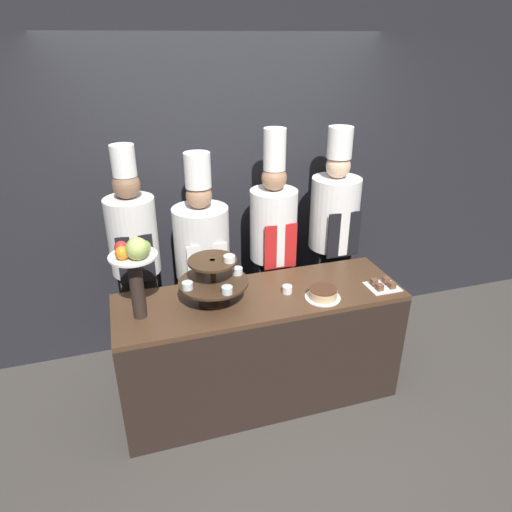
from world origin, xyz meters
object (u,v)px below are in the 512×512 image
object	(u,v)px
fruit_pedestal	(135,264)
chef_left	(136,258)
tiered_stand	(214,278)
cake_square_tray	(383,285)
cup_white	(287,289)
chef_right	(333,232)
chef_center_left	(203,259)
chef_center_right	(273,242)
cake_round	(323,294)

from	to	relation	value
fruit_pedestal	chef_left	size ratio (longest dim) A/B	0.31
tiered_stand	cake_square_tray	size ratio (longest dim) A/B	2.13
fruit_pedestal	cup_white	world-z (taller)	fruit_pedestal
chef_left	chef_right	distance (m)	1.57
tiered_stand	chef_left	xyz separation A→B (m)	(-0.46, 0.54, -0.04)
cake_square_tray	chef_center_left	bearing A→B (deg)	148.63
fruit_pedestal	cake_square_tray	world-z (taller)	fruit_pedestal
cake_square_tray	chef_left	world-z (taller)	chef_left
chef_center_right	cup_white	bearing A→B (deg)	-99.29
cake_square_tray	chef_right	world-z (taller)	chef_right
cake_round	chef_center_right	xyz separation A→B (m)	(-0.11, 0.71, 0.09)
cake_square_tray	chef_center_left	size ratio (longest dim) A/B	0.12
chef_center_left	fruit_pedestal	bearing A→B (deg)	-130.90
tiered_stand	cup_white	world-z (taller)	tiered_stand
fruit_pedestal	chef_left	bearing A→B (deg)	88.41
fruit_pedestal	chef_center_right	world-z (taller)	chef_center_right
tiered_stand	chef_right	xyz separation A→B (m)	(1.11, 0.54, -0.03)
chef_left	tiered_stand	bearing A→B (deg)	-49.69
tiered_stand	cake_round	size ratio (longest dim) A/B	1.90
fruit_pedestal	tiered_stand	bearing A→B (deg)	4.83
cake_round	chef_center_left	bearing A→B (deg)	133.73
tiered_stand	cake_square_tray	distance (m)	1.19
cup_white	cake_square_tray	xyz separation A→B (m)	(0.67, -0.12, -0.01)
cake_square_tray	chef_center_right	bearing A→B (deg)	129.52
tiered_stand	chef_center_left	size ratio (longest dim) A/B	0.26
cake_round	chef_center_right	bearing A→B (deg)	98.83
chef_left	chef_center_left	xyz separation A→B (m)	(0.49, -0.00, -0.08)
chef_center_left	chef_left	bearing A→B (deg)	179.99
chef_center_left	cup_white	bearing A→B (deg)	-50.35
cake_round	cup_white	distance (m)	0.24
cup_white	chef_right	distance (m)	0.85
tiered_stand	chef_center_right	distance (m)	0.81
chef_left	chef_center_right	world-z (taller)	chef_center_right
chef_center_right	chef_center_left	bearing A→B (deg)	-179.99
tiered_stand	chef_center_left	world-z (taller)	chef_center_left
fruit_pedestal	chef_center_right	size ratio (longest dim) A/B	0.30
fruit_pedestal	chef_right	world-z (taller)	chef_right
cup_white	chef_center_left	xyz separation A→B (m)	(-0.47, 0.57, 0.03)
tiered_stand	chef_center_right	xyz separation A→B (m)	(0.60, 0.54, -0.06)
cake_square_tray	chef_center_left	world-z (taller)	chef_center_left
chef_center_right	tiered_stand	bearing A→B (deg)	-137.63
chef_left	chef_center_right	distance (m)	1.06
cake_round	chef_left	bearing A→B (deg)	148.75
tiered_stand	chef_center_left	bearing A→B (deg)	87.02
fruit_pedestal	cup_white	size ratio (longest dim) A/B	8.22
chef_center_right	chef_left	bearing A→B (deg)	180.00
chef_center_right	chef_right	xyz separation A→B (m)	(0.52, -0.00, 0.02)
fruit_pedestal	chef_center_right	xyz separation A→B (m)	(1.07, 0.58, -0.25)
fruit_pedestal	cake_square_tray	size ratio (longest dim) A/B	2.61
cake_square_tray	chef_right	distance (m)	0.71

